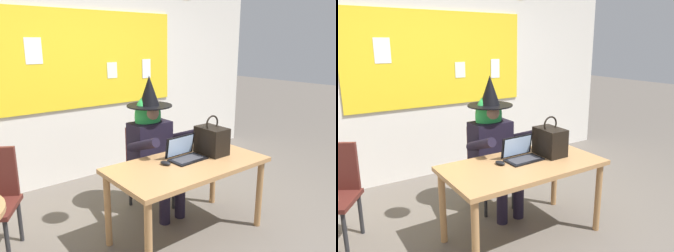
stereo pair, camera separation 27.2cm
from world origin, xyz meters
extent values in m
plane|color=#5B544C|center=(0.00, 0.00, 0.00)|extent=(24.00, 24.00, 0.00)
cube|color=silver|center=(0.00, 2.05, 1.36)|extent=(5.63, 0.10, 2.72)
cube|color=yellow|center=(0.00, 1.99, 1.55)|extent=(2.40, 0.02, 1.20)
cube|color=white|center=(0.27, 1.97, 1.40)|extent=(0.15, 0.01, 0.21)
cube|color=white|center=(0.82, 1.97, 1.40)|extent=(0.14, 0.01, 0.27)
cube|color=white|center=(-0.71, 1.97, 1.67)|extent=(0.19, 0.00, 0.29)
cube|color=#A37547|center=(-0.01, 0.12, 0.70)|extent=(1.43, 0.75, 0.04)
cylinder|color=#A37547|center=(-0.67, -0.20, 0.34)|extent=(0.06, 0.06, 0.68)
cylinder|color=#A37547|center=(0.64, -0.19, 0.34)|extent=(0.06, 0.06, 0.68)
cylinder|color=#A37547|center=(-0.67, 0.42, 0.34)|extent=(0.06, 0.06, 0.68)
cylinder|color=#A37547|center=(0.64, 0.43, 0.34)|extent=(0.06, 0.06, 0.68)
cube|color=#4C1E19|center=(0.04, 0.77, 0.42)|extent=(0.43, 0.43, 0.04)
cube|color=#4C1E19|center=(0.04, 0.96, 0.66)|extent=(0.38, 0.05, 0.45)
cylinder|color=#262628|center=(0.21, 0.59, 0.20)|extent=(0.04, 0.04, 0.40)
cylinder|color=#262628|center=(-0.13, 0.60, 0.20)|extent=(0.04, 0.04, 0.40)
cylinder|color=#262628|center=(0.21, 0.93, 0.20)|extent=(0.04, 0.04, 0.40)
cylinder|color=#262628|center=(-0.13, 0.94, 0.20)|extent=(0.04, 0.04, 0.40)
cylinder|color=black|center=(0.14, 0.41, 0.22)|extent=(0.11, 0.11, 0.44)
cylinder|color=black|center=(-0.06, 0.41, 0.22)|extent=(0.11, 0.11, 0.44)
cylinder|color=black|center=(0.14, 0.58, 0.47)|extent=(0.16, 0.42, 0.15)
cylinder|color=black|center=(-0.06, 0.57, 0.47)|extent=(0.16, 0.42, 0.15)
cube|color=black|center=(0.04, 0.79, 0.70)|extent=(0.42, 0.27, 0.52)
cylinder|color=black|center=(0.29, 0.56, 0.81)|extent=(0.10, 0.46, 0.24)
cylinder|color=black|center=(-0.21, 0.55, 0.81)|extent=(0.10, 0.46, 0.24)
sphere|color=#A37A60|center=(0.04, 0.79, 1.06)|extent=(0.20, 0.20, 0.20)
ellipsoid|color=green|center=(0.04, 0.82, 1.02)|extent=(0.30, 0.22, 0.44)
cylinder|color=black|center=(0.04, 0.79, 1.13)|extent=(0.47, 0.47, 0.01)
cone|color=black|center=(0.04, 0.79, 1.29)|extent=(0.21, 0.21, 0.31)
cube|color=black|center=(0.03, 0.17, 0.73)|extent=(0.34, 0.21, 0.01)
cube|color=#333338|center=(0.03, 0.17, 0.73)|extent=(0.29, 0.15, 0.00)
cube|color=black|center=(0.03, 0.28, 0.83)|extent=(0.34, 0.05, 0.20)
cube|color=#99B7E0|center=(0.03, 0.27, 0.83)|extent=(0.30, 0.04, 0.17)
ellipsoid|color=black|center=(-0.21, 0.20, 0.74)|extent=(0.09, 0.12, 0.03)
cube|color=black|center=(0.33, 0.17, 0.85)|extent=(0.20, 0.30, 0.26)
torus|color=black|center=(0.33, 0.17, 1.02)|extent=(0.16, 0.02, 0.16)
cylinder|color=#262628|center=(-1.44, 0.68, 0.20)|extent=(0.04, 0.04, 0.41)
cylinder|color=#262628|center=(-1.27, 0.97, 0.20)|extent=(0.04, 0.04, 0.41)
camera|label=1|loc=(-1.87, -1.96, 1.77)|focal=35.35mm
camera|label=2|loc=(-1.64, -2.12, 1.77)|focal=35.35mm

